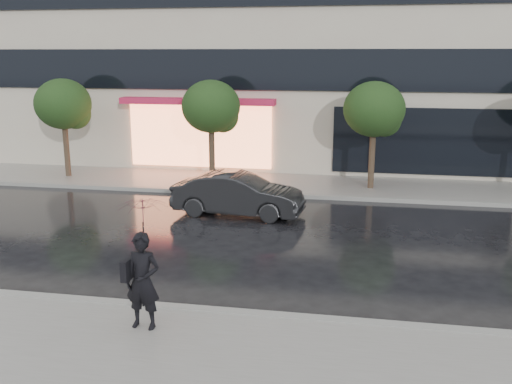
# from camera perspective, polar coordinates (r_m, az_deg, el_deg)

# --- Properties ---
(ground) EXTENTS (120.00, 120.00, 0.00)m
(ground) POSITION_cam_1_polar(r_m,az_deg,el_deg) (12.18, -2.47, -10.26)
(ground) COLOR black
(ground) RESTS_ON ground
(sidewalk_near) EXTENTS (60.00, 4.50, 0.12)m
(sidewalk_near) POSITION_cam_1_polar(r_m,az_deg,el_deg) (9.37, -7.06, -17.84)
(sidewalk_near) COLOR slate
(sidewalk_near) RESTS_ON ground
(sidewalk_far) EXTENTS (60.00, 3.50, 0.12)m
(sidewalk_far) POSITION_cam_1_polar(r_m,az_deg,el_deg) (21.79, 3.44, 0.75)
(sidewalk_far) COLOR slate
(sidewalk_far) RESTS_ON ground
(curb_near) EXTENTS (60.00, 0.25, 0.14)m
(curb_near) POSITION_cam_1_polar(r_m,az_deg,el_deg) (11.26, -3.62, -11.96)
(curb_near) COLOR gray
(curb_near) RESTS_ON ground
(curb_far) EXTENTS (60.00, 0.25, 0.14)m
(curb_far) POSITION_cam_1_polar(r_m,az_deg,el_deg) (20.10, 2.84, -0.33)
(curb_far) COLOR gray
(curb_far) RESTS_ON ground
(tree_far_west) EXTENTS (2.20, 2.20, 3.99)m
(tree_far_west) POSITION_cam_1_polar(r_m,az_deg,el_deg) (23.88, -18.57, 8.16)
(tree_far_west) COLOR #33261C
(tree_far_west) RESTS_ON ground
(tree_mid_west) EXTENTS (2.20, 2.20, 3.99)m
(tree_mid_west) POSITION_cam_1_polar(r_m,az_deg,el_deg) (21.66, -4.34, 8.33)
(tree_mid_west) COLOR #33261C
(tree_mid_west) RESTS_ON ground
(tree_mid_east) EXTENTS (2.20, 2.20, 3.99)m
(tree_mid_east) POSITION_cam_1_polar(r_m,az_deg,el_deg) (20.98, 11.89, 7.90)
(tree_mid_east) COLOR #33261C
(tree_mid_east) RESTS_ON ground
(parked_car) EXTENTS (4.16, 1.75, 1.34)m
(parked_car) POSITION_cam_1_polar(r_m,az_deg,el_deg) (17.75, -1.81, -0.22)
(parked_car) COLOR black
(parked_car) RESTS_ON ground
(pedestrian_with_umbrella) EXTENTS (0.94, 0.96, 2.41)m
(pedestrian_with_umbrella) POSITION_cam_1_polar(r_m,az_deg,el_deg) (10.20, -11.28, -5.46)
(pedestrian_with_umbrella) COLOR black
(pedestrian_with_umbrella) RESTS_ON sidewalk_near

